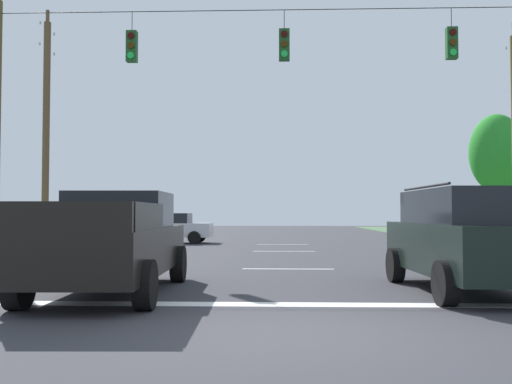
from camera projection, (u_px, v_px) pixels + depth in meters
name	position (u px, v px, depth m)	size (l,w,h in m)	color
ground_plane	(303.00, 336.00, 7.05)	(120.00, 120.00, 0.00)	#333338
stop_bar_stripe	(296.00, 304.00, 9.43)	(15.68, 0.45, 0.01)	white
lane_dash_0	(288.00, 269.00, 15.42)	(0.15, 2.50, 0.01)	white
lane_dash_1	(284.00, 251.00, 22.53)	(0.15, 2.50, 0.01)	white
lane_dash_2	(283.00, 244.00, 27.51)	(0.15, 2.50, 0.01)	white
overhead_signal_span	(289.00, 117.00, 16.93)	(18.23, 0.31, 8.06)	brown
pickup_truck	(113.00, 242.00, 10.83)	(2.41, 5.46, 1.95)	black
suv_black	(468.00, 237.00, 10.88)	(2.37, 4.88, 2.05)	black
distant_car_crossing_white	(489.00, 228.00, 27.76)	(2.03, 4.31, 1.52)	silver
distant_car_oncoming	(169.00, 228.00, 28.75)	(4.32, 2.06, 1.52)	silver
utility_pole_near_left	(46.00, 129.00, 24.43)	(0.30, 1.63, 10.37)	brown
tree_roadside_right	(497.00, 153.00, 33.46)	(3.15, 3.15, 7.40)	brown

